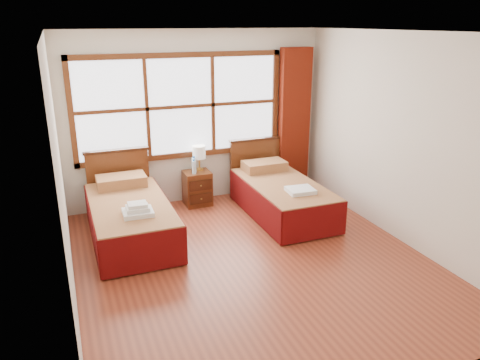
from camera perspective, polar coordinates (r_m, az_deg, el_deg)
name	(u,v)px	position (r m, az deg, el deg)	size (l,w,h in m)	color
floor	(253,261)	(5.63, 1.63, -9.88)	(4.50, 4.50, 0.00)	brown
ceiling	(256,32)	(4.94, 1.92, 17.62)	(4.50, 4.50, 0.00)	white
wall_back	(196,118)	(7.20, -5.33, 7.52)	(4.00, 4.00, 0.00)	silver
wall_left	(61,177)	(4.75, -21.03, 0.34)	(4.50, 4.50, 0.00)	silver
wall_right	(402,140)	(6.18, 19.16, 4.65)	(4.50, 4.50, 0.00)	silver
window	(181,107)	(7.06, -7.26, 8.88)	(3.16, 0.06, 1.56)	white
curtain	(294,121)	(7.69, 6.60, 7.21)	(0.50, 0.16, 2.30)	maroon
bed_left	(130,216)	(6.26, -13.28, -4.35)	(0.99, 2.01, 0.96)	#36180B
bed_right	(281,195)	(6.86, 4.99, -1.89)	(0.96, 1.98, 0.93)	#36180B
nightstand	(197,188)	(7.21, -5.22, -1.00)	(0.40, 0.40, 0.53)	#5A2B13
towels_left	(138,210)	(5.70, -12.36, -3.60)	(0.36, 0.32, 0.15)	white
towels_right	(300,190)	(6.40, 7.38, -1.26)	(0.38, 0.34, 0.06)	white
lamp	(199,153)	(7.14, -5.02, 3.30)	(0.20, 0.20, 0.38)	gold
bottle_near	(194,167)	(7.01, -5.64, 1.56)	(0.06, 0.06, 0.23)	#C4E8FC
bottle_far	(194,165)	(7.08, -5.62, 1.83)	(0.07, 0.07, 0.25)	#C4E8FC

